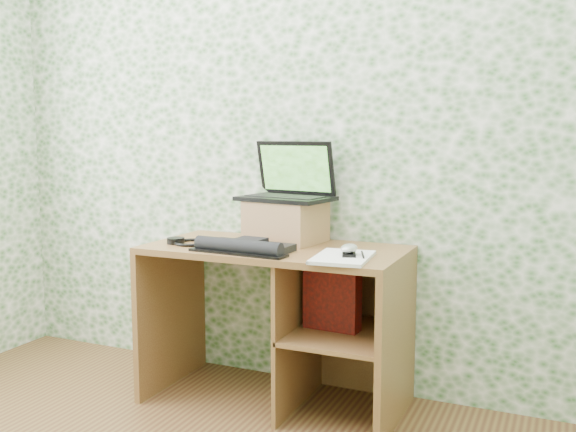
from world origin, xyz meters
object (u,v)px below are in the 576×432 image
at_px(desk, 293,303).
at_px(riser, 286,221).
at_px(laptop, 290,186).
at_px(notepad, 343,257).
at_px(keyboard, 244,246).

relative_size(desk, riser, 3.58).
relative_size(desk, laptop, 2.59).
distance_m(riser, notepad, 0.50).
xyz_separation_m(desk, laptop, (-0.09, 0.16, 0.54)).
bearing_deg(desk, keyboard, -128.20).
xyz_separation_m(desk, notepad, (0.31, -0.18, 0.28)).
distance_m(desk, riser, 0.40).
bearing_deg(laptop, riser, -81.33).
bearing_deg(keyboard, riser, 82.32).
distance_m(desk, keyboard, 0.38).
bearing_deg(desk, notepad, -30.98).
relative_size(riser, laptop, 0.72).
relative_size(riser, notepad, 1.05).
height_order(riser, notepad, riser).
height_order(riser, keyboard, riser).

